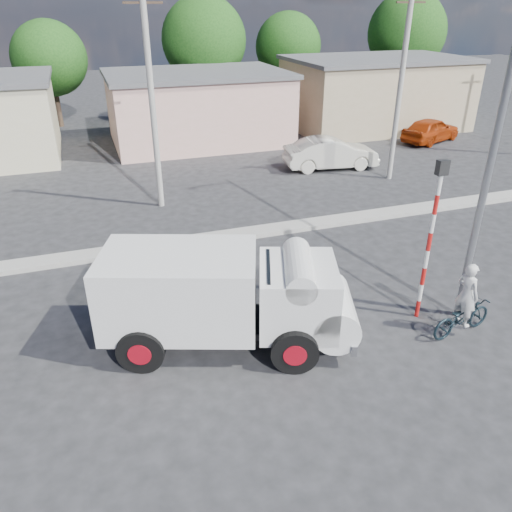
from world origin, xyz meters
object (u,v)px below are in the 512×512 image
object	(u,v)px
car_cream	(331,153)
car_red	(431,130)
cyclist	(465,305)
truck	(228,296)
traffic_pole	(432,229)
bicycle	(462,317)
streetlight	(491,134)

from	to	relation	value
car_cream	car_red	size ratio (longest dim) A/B	1.10
cyclist	car_red	xyz separation A→B (m)	(11.38, 16.76, -0.13)
truck	traffic_pole	size ratio (longest dim) A/B	1.46
cyclist	car_cream	bearing A→B (deg)	-21.78
bicycle	traffic_pole	size ratio (longest dim) A/B	0.43
bicycle	cyclist	xyz separation A→B (m)	(-0.00, 0.00, 0.37)
car_red	car_cream	bearing A→B (deg)	87.55
truck	car_red	distance (m)	22.90
traffic_pole	cyclist	bearing A→B (deg)	-60.68
truck	streetlight	distance (m)	7.11
truck	traffic_pole	bearing A→B (deg)	13.61
cyclist	car_red	distance (m)	20.26
truck	car_cream	distance (m)	15.29
car_red	streetlight	distance (m)	19.92
car_cream	cyclist	bearing A→B (deg)	174.56
bicycle	cyclist	distance (m)	0.37
car_red	traffic_pole	size ratio (longest dim) A/B	0.98
traffic_pole	streetlight	size ratio (longest dim) A/B	0.48
car_cream	traffic_pole	world-z (taller)	traffic_pole
car_cream	traffic_pole	size ratio (longest dim) A/B	1.08
car_cream	car_red	world-z (taller)	car_cream
truck	streetlight	bearing A→B (deg)	11.73
traffic_pole	truck	bearing A→B (deg)	174.06
traffic_pole	bicycle	bearing A→B (deg)	-60.68
car_cream	traffic_pole	distance (m)	13.58
truck	bicycle	bearing A→B (deg)	4.40
streetlight	car_cream	bearing A→B (deg)	77.61
truck	bicycle	size ratio (longest dim) A/B	3.41
truck	car_cream	world-z (taller)	truck
car_cream	streetlight	distance (m)	14.14
bicycle	streetlight	bearing A→B (deg)	-35.95
cyclist	car_cream	size ratio (longest dim) A/B	0.37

